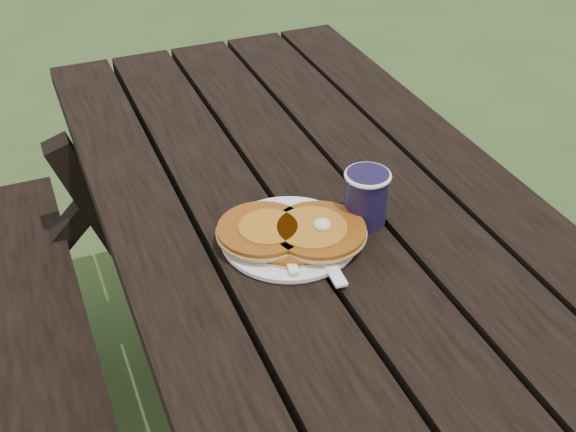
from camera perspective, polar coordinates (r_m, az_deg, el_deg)
name	(u,v)px	position (r m, az deg, el deg)	size (l,w,h in m)	color
picnic_table	(343,395)	(1.47, 4.37, -13.94)	(1.36, 1.80, 0.75)	black
plate	(289,238)	(1.20, 0.09, -1.75)	(0.22, 0.22, 0.01)	white
pancake_stack	(293,232)	(1.18, 0.37, -1.26)	(0.24, 0.19, 0.04)	#964C11
knife	(322,251)	(1.16, 2.67, -2.76)	(0.02, 0.18, 0.01)	white
fork	(287,252)	(1.15, -0.11, -2.86)	(0.03, 0.16, 0.01)	white
coffee_cup	(366,194)	(1.22, 6.21, 1.71)	(0.08, 0.08, 0.10)	black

